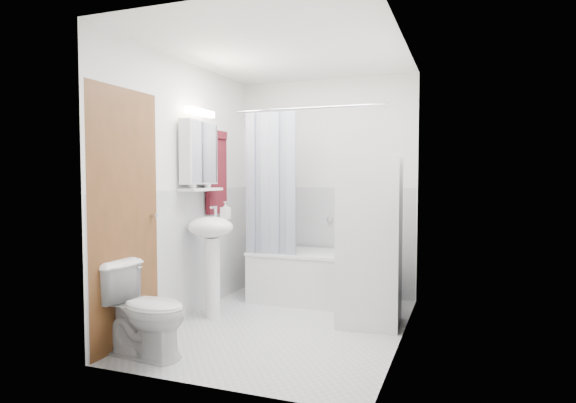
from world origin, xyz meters
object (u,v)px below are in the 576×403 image
(sink, at_px, (211,243))
(washer_dryer, at_px, (370,240))
(bathtub, at_px, (316,274))
(toilet, at_px, (145,310))

(sink, bearing_deg, washer_dryer, 12.44)
(bathtub, xyz_separation_m, toilet, (-0.73, -1.92, 0.05))
(washer_dryer, xyz_separation_m, toilet, (-1.40, -1.36, -0.42))
(washer_dryer, relative_size, toilet, 2.18)
(bathtub, xyz_separation_m, sink, (-0.76, -0.88, 0.41))
(bathtub, bearing_deg, toilet, -110.79)
(bathtub, height_order, washer_dryer, washer_dryer)
(washer_dryer, bearing_deg, toilet, -139.36)
(bathtub, height_order, sink, sink)
(toilet, bearing_deg, washer_dryer, -40.58)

